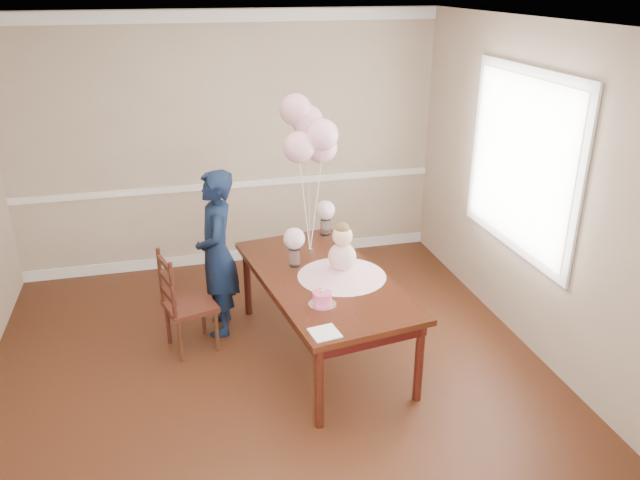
# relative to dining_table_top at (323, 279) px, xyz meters

# --- Properties ---
(floor) EXTENTS (4.50, 5.00, 0.00)m
(floor) POSITION_rel_dining_table_top_xyz_m (-0.49, -0.44, -0.70)
(floor) COLOR #35180D
(floor) RESTS_ON ground
(ceiling) EXTENTS (4.50, 5.00, 0.02)m
(ceiling) POSITION_rel_dining_table_top_xyz_m (-0.49, -0.44, 2.00)
(ceiling) COLOR white
(ceiling) RESTS_ON wall_back
(wall_back) EXTENTS (4.50, 0.02, 2.70)m
(wall_back) POSITION_rel_dining_table_top_xyz_m (-0.49, 2.06, 0.65)
(wall_back) COLOR tan
(wall_back) RESTS_ON floor
(wall_right) EXTENTS (0.02, 5.00, 2.70)m
(wall_right) POSITION_rel_dining_table_top_xyz_m (1.76, -0.44, 0.65)
(wall_right) COLOR tan
(wall_right) RESTS_ON floor
(chair_rail_trim) EXTENTS (4.50, 0.02, 0.07)m
(chair_rail_trim) POSITION_rel_dining_table_top_xyz_m (-0.49, 2.05, 0.20)
(chair_rail_trim) COLOR white
(chair_rail_trim) RESTS_ON wall_back
(crown_molding) EXTENTS (4.50, 0.02, 0.12)m
(crown_molding) POSITION_rel_dining_table_top_xyz_m (-0.49, 2.05, 1.93)
(crown_molding) COLOR white
(crown_molding) RESTS_ON wall_back
(baseboard_trim) EXTENTS (4.50, 0.02, 0.12)m
(baseboard_trim) POSITION_rel_dining_table_top_xyz_m (-0.49, 2.05, -0.64)
(baseboard_trim) COLOR white
(baseboard_trim) RESTS_ON floor
(window_frame) EXTENTS (0.02, 1.66, 1.56)m
(window_frame) POSITION_rel_dining_table_top_xyz_m (1.73, 0.06, 0.85)
(window_frame) COLOR white
(window_frame) RESTS_ON wall_right
(window_blinds) EXTENTS (0.01, 1.50, 1.40)m
(window_blinds) POSITION_rel_dining_table_top_xyz_m (1.72, 0.06, 0.85)
(window_blinds) COLOR white
(window_blinds) RESTS_ON wall_right
(dining_table_top) EXTENTS (1.23, 2.04, 0.05)m
(dining_table_top) POSITION_rel_dining_table_top_xyz_m (0.00, 0.00, 0.00)
(dining_table_top) COLOR black
(dining_table_top) RESTS_ON table_leg_fl
(table_apron) EXTENTS (1.12, 1.93, 0.10)m
(table_apron) POSITION_rel_dining_table_top_xyz_m (0.00, 0.00, -0.07)
(table_apron) COLOR black
(table_apron) RESTS_ON table_leg_fl
(table_leg_fl) EXTENTS (0.08, 0.08, 0.67)m
(table_leg_fl) POSITION_rel_dining_table_top_xyz_m (-0.27, -0.93, -0.36)
(table_leg_fl) COLOR black
(table_leg_fl) RESTS_ON floor
(table_leg_fr) EXTENTS (0.08, 0.08, 0.67)m
(table_leg_fr) POSITION_rel_dining_table_top_xyz_m (0.53, -0.81, -0.36)
(table_leg_fr) COLOR black
(table_leg_fr) RESTS_ON floor
(table_leg_bl) EXTENTS (0.08, 0.08, 0.67)m
(table_leg_bl) POSITION_rel_dining_table_top_xyz_m (-0.53, 0.81, -0.36)
(table_leg_bl) COLOR black
(table_leg_bl) RESTS_ON floor
(table_leg_br) EXTENTS (0.08, 0.08, 0.67)m
(table_leg_br) POSITION_rel_dining_table_top_xyz_m (0.27, 0.93, -0.36)
(table_leg_br) COLOR black
(table_leg_br) RESTS_ON floor
(baby_skirt) EXTENTS (0.83, 0.83, 0.10)m
(baby_skirt) POSITION_rel_dining_table_top_xyz_m (0.15, -0.03, 0.07)
(baby_skirt) COLOR #FCB9CE
(baby_skirt) RESTS_ON dining_table_top
(baby_torso) EXTENTS (0.23, 0.23, 0.23)m
(baby_torso) POSITION_rel_dining_table_top_xyz_m (0.15, -0.03, 0.20)
(baby_torso) COLOR pink
(baby_torso) RESTS_ON baby_skirt
(baby_head) EXTENTS (0.16, 0.16, 0.16)m
(baby_head) POSITION_rel_dining_table_top_xyz_m (0.15, -0.03, 0.38)
(baby_head) COLOR #FED6AF
(baby_head) RESTS_ON baby_torso
(baby_hair) EXTENTS (0.12, 0.12, 0.12)m
(baby_hair) POSITION_rel_dining_table_top_xyz_m (0.15, -0.03, 0.44)
(baby_hair) COLOR brown
(baby_hair) RESTS_ON baby_head
(cake_platter) EXTENTS (0.24, 0.24, 0.01)m
(cake_platter) POSITION_rel_dining_table_top_xyz_m (-0.13, -0.46, 0.03)
(cake_platter) COLOR silver
(cake_platter) RESTS_ON dining_table_top
(birthday_cake) EXTENTS (0.16, 0.16, 0.10)m
(birthday_cake) POSITION_rel_dining_table_top_xyz_m (-0.13, -0.46, 0.08)
(birthday_cake) COLOR #ED4B84
(birthday_cake) RESTS_ON cake_platter
(cake_flower_a) EXTENTS (0.03, 0.03, 0.03)m
(cake_flower_a) POSITION_rel_dining_table_top_xyz_m (-0.13, -0.46, 0.14)
(cake_flower_a) COLOR silver
(cake_flower_a) RESTS_ON birthday_cake
(cake_flower_b) EXTENTS (0.03, 0.03, 0.03)m
(cake_flower_b) POSITION_rel_dining_table_top_xyz_m (-0.10, -0.43, 0.14)
(cake_flower_b) COLOR white
(cake_flower_b) RESTS_ON birthday_cake
(rose_vase_near) EXTENTS (0.11, 0.11, 0.15)m
(rose_vase_near) POSITION_rel_dining_table_top_xyz_m (-0.18, 0.26, 0.10)
(rose_vase_near) COLOR silver
(rose_vase_near) RESTS_ON dining_table_top
(roses_near) EXTENTS (0.18, 0.18, 0.18)m
(roses_near) POSITION_rel_dining_table_top_xyz_m (-0.18, 0.26, 0.27)
(roses_near) COLOR beige
(roses_near) RESTS_ON rose_vase_near
(rose_vase_far) EXTENTS (0.11, 0.11, 0.15)m
(rose_vase_far) POSITION_rel_dining_table_top_xyz_m (0.24, 0.86, 0.10)
(rose_vase_far) COLOR silver
(rose_vase_far) RESTS_ON dining_table_top
(roses_far) EXTENTS (0.18, 0.18, 0.18)m
(roses_far) POSITION_rel_dining_table_top_xyz_m (0.24, 0.86, 0.27)
(roses_far) COLOR white
(roses_far) RESTS_ON rose_vase_far
(napkin) EXTENTS (0.22, 0.22, 0.01)m
(napkin) POSITION_rel_dining_table_top_xyz_m (-0.21, -0.86, 0.03)
(napkin) COLOR white
(napkin) RESTS_ON dining_table_top
(balloon_weight) EXTENTS (0.04, 0.04, 0.02)m
(balloon_weight) POSITION_rel_dining_table_top_xyz_m (0.02, 0.54, 0.03)
(balloon_weight) COLOR silver
(balloon_weight) RESTS_ON dining_table_top
(balloon_a) EXTENTS (0.27, 0.27, 0.27)m
(balloon_a) POSITION_rel_dining_table_top_xyz_m (-0.08, 0.52, 0.98)
(balloon_a) COLOR #F4ACC1
(balloon_a) RESTS_ON balloon_ribbon_a
(balloon_b) EXTENTS (0.27, 0.27, 0.27)m
(balloon_b) POSITION_rel_dining_table_top_xyz_m (0.12, 0.50, 1.08)
(balloon_b) COLOR #FFB4D4
(balloon_b) RESTS_ON balloon_ribbon_b
(balloon_c) EXTENTS (0.27, 0.27, 0.27)m
(balloon_c) POSITION_rel_dining_table_top_xyz_m (0.02, 0.63, 1.18)
(balloon_c) COLOR #DA9AB9
(balloon_c) RESTS_ON balloon_ribbon_c
(balloon_d) EXTENTS (0.27, 0.27, 0.27)m
(balloon_d) POSITION_rel_dining_table_top_xyz_m (-0.07, 0.64, 1.27)
(balloon_d) COLOR #D999AB
(balloon_d) RESTS_ON balloon_ribbon_d
(balloon_e) EXTENTS (0.27, 0.27, 0.27)m
(balloon_e) POSITION_rel_dining_table_top_xyz_m (0.15, 0.63, 0.94)
(balloon_e) COLOR #F9B0C1
(balloon_e) RESTS_ON balloon_ribbon_e
(balloon_ribbon_a) EXTENTS (0.09, 0.02, 0.80)m
(balloon_ribbon_a) POSITION_rel_dining_table_top_xyz_m (-0.03, 0.53, 0.44)
(balloon_ribbon_a) COLOR white
(balloon_ribbon_a) RESTS_ON balloon_weight
(balloon_ribbon_b) EXTENTS (0.10, 0.04, 0.90)m
(balloon_ribbon_b) POSITION_rel_dining_table_top_xyz_m (0.07, 0.52, 0.48)
(balloon_ribbon_b) COLOR white
(balloon_ribbon_b) RESTS_ON balloon_weight
(balloon_ribbon_c) EXTENTS (0.01, 0.09, 0.99)m
(balloon_ribbon_c) POSITION_rel_dining_table_top_xyz_m (0.02, 0.59, 0.53)
(balloon_ribbon_c) COLOR silver
(balloon_ribbon_c) RESTS_ON balloon_weight
(balloon_ribbon_d) EXTENTS (0.09, 0.09, 1.09)m
(balloon_ribbon_d) POSITION_rel_dining_table_top_xyz_m (-0.03, 0.59, 0.58)
(balloon_ribbon_d) COLOR white
(balloon_ribbon_d) RESTS_ON balloon_weight
(balloon_ribbon_e) EXTENTS (0.12, 0.09, 0.74)m
(balloon_ribbon_e) POSITION_rel_dining_table_top_xyz_m (0.08, 0.58, 0.41)
(balloon_ribbon_e) COLOR white
(balloon_ribbon_e) RESTS_ON balloon_weight
(dining_chair_seat) EXTENTS (0.49, 0.49, 0.04)m
(dining_chair_seat) POSITION_rel_dining_table_top_xyz_m (-1.08, 0.35, -0.29)
(dining_chair_seat) COLOR #3D1810
(dining_chair_seat) RESTS_ON chair_leg_fl
(chair_leg_fl) EXTENTS (0.04, 0.04, 0.39)m
(chair_leg_fl) POSITION_rel_dining_table_top_xyz_m (-1.19, 0.15, -0.50)
(chair_leg_fl) COLOR #3C1C10
(chair_leg_fl) RESTS_ON floor
(chair_leg_fr) EXTENTS (0.04, 0.04, 0.39)m
(chair_leg_fr) POSITION_rel_dining_table_top_xyz_m (-0.88, 0.24, -0.50)
(chair_leg_fr) COLOR #391E0F
(chair_leg_fr) RESTS_ON floor
(chair_leg_bl) EXTENTS (0.04, 0.04, 0.39)m
(chair_leg_bl) POSITION_rel_dining_table_top_xyz_m (-1.28, 0.46, -0.50)
(chair_leg_bl) COLOR #37130F
(chair_leg_bl) RESTS_ON floor
(chair_leg_br) EXTENTS (0.04, 0.04, 0.39)m
(chair_leg_br) POSITION_rel_dining_table_top_xyz_m (-0.97, 0.55, -0.50)
(chair_leg_br) COLOR #35160E
(chair_leg_br) RESTS_ON floor
(chair_back_post_l) EXTENTS (0.04, 0.04, 0.50)m
(chair_back_post_l) POSITION_rel_dining_table_top_xyz_m (-1.21, 0.15, -0.03)
(chair_back_post_l) COLOR #35140E
(chair_back_post_l) RESTS_ON dining_chair_seat
(chair_back_post_r) EXTENTS (0.04, 0.04, 0.50)m
(chair_back_post_r) POSITION_rel_dining_table_top_xyz_m (-1.30, 0.46, -0.03)
(chair_back_post_r) COLOR #33180E
(chair_back_post_r) RESTS_ON dining_chair_seat
(chair_slat_low) EXTENTS (0.12, 0.35, 0.04)m
(chair_slat_low) POSITION_rel_dining_table_top_xyz_m (-1.25, 0.30, -0.14)
(chair_slat_low) COLOR #36130E
(chair_slat_low) RESTS_ON dining_chair_seat
(chair_slat_mid) EXTENTS (0.12, 0.35, 0.04)m
(chair_slat_mid) POSITION_rel_dining_table_top_xyz_m (-1.25, 0.30, 0.00)
(chair_slat_mid) COLOR #381A0F
(chair_slat_mid) RESTS_ON dining_chair_seat
(chair_slat_top) EXTENTS (0.12, 0.35, 0.04)m
(chair_slat_top) POSITION_rel_dining_table_top_xyz_m (-1.25, 0.30, 0.15)
(chair_slat_top) COLOR #37180F
(chair_slat_top) RESTS_ON dining_chair_seat
(woman) EXTENTS (0.42, 0.58, 1.51)m
(woman) POSITION_rel_dining_table_top_xyz_m (-0.81, 0.60, 0.06)
(woman) COLOR #0E1A32
(woman) RESTS_ON floor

